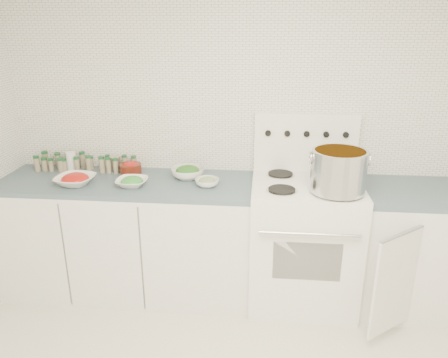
# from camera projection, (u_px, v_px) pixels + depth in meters

# --- Properties ---
(room_walls) EXTENTS (3.54, 3.04, 2.52)m
(room_walls) POSITION_uv_depth(u_px,v_px,m) (222.00, 136.00, 1.76)
(room_walls) COLOR white
(room_walls) RESTS_ON ground
(counter_left) EXTENTS (1.85, 0.62, 0.90)m
(counter_left) POSITION_uv_depth(u_px,v_px,m) (130.00, 236.00, 3.33)
(counter_left) COLOR white
(counter_left) RESTS_ON ground
(stove) EXTENTS (0.76, 0.70, 1.36)m
(stove) POSITION_uv_depth(u_px,v_px,m) (303.00, 238.00, 3.19)
(stove) COLOR white
(stove) RESTS_ON ground
(counter_right) EXTENTS (0.89, 0.88, 0.90)m
(counter_right) POSITION_uv_depth(u_px,v_px,m) (418.00, 249.00, 3.14)
(counter_right) COLOR white
(counter_right) RESTS_ON ground
(stock_pot) EXTENTS (0.38, 0.36, 0.27)m
(stock_pot) POSITION_uv_depth(u_px,v_px,m) (339.00, 169.00, 2.81)
(stock_pot) COLOR silver
(stock_pot) RESTS_ON stove
(bowl_tomato) EXTENTS (0.30, 0.30, 0.09)m
(bowl_tomato) POSITION_uv_depth(u_px,v_px,m) (75.00, 180.00, 3.09)
(bowl_tomato) COLOR white
(bowl_tomato) RESTS_ON counter_left
(bowl_snowpea) EXTENTS (0.22, 0.22, 0.07)m
(bowl_snowpea) POSITION_uv_depth(u_px,v_px,m) (132.00, 182.00, 3.06)
(bowl_snowpea) COLOR white
(bowl_snowpea) RESTS_ON counter_left
(bowl_broccoli) EXTENTS (0.32, 0.32, 0.10)m
(bowl_broccoli) POSITION_uv_depth(u_px,v_px,m) (188.00, 172.00, 3.22)
(bowl_broccoli) COLOR white
(bowl_broccoli) RESTS_ON counter_left
(bowl_zucchini) EXTENTS (0.21, 0.21, 0.07)m
(bowl_zucchini) POSITION_uv_depth(u_px,v_px,m) (207.00, 182.00, 3.06)
(bowl_zucchini) COLOR white
(bowl_zucchini) RESTS_ON counter_left
(bowl_pepper) EXTENTS (0.16, 0.16, 0.10)m
(bowl_pepper) POSITION_uv_depth(u_px,v_px,m) (131.00, 168.00, 3.29)
(bowl_pepper) COLOR #52190E
(bowl_pepper) RESTS_ON counter_left
(salt_canister) EXTENTS (0.09, 0.09, 0.15)m
(salt_canister) POSITION_uv_depth(u_px,v_px,m) (72.00, 161.00, 3.37)
(salt_canister) COLOR white
(salt_canister) RESTS_ON counter_left
(tin_can) EXTENTS (0.09, 0.09, 0.11)m
(tin_can) POSITION_uv_depth(u_px,v_px,m) (115.00, 163.00, 3.38)
(tin_can) COLOR #B3AE97
(tin_can) RESTS_ON counter_left
(spice_cluster) EXTENTS (0.78, 0.16, 0.13)m
(spice_cluster) POSITION_uv_depth(u_px,v_px,m) (78.00, 163.00, 3.38)
(spice_cluster) COLOR gray
(spice_cluster) RESTS_ON counter_left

